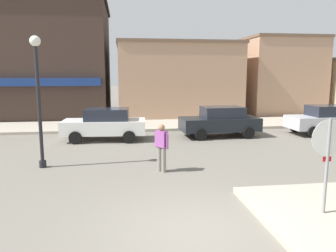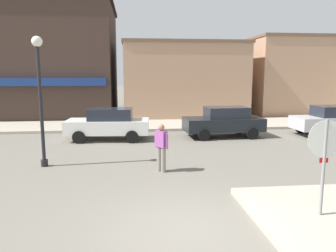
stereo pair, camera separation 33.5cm
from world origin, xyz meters
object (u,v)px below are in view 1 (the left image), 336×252
at_px(stop_sign, 328,154).
at_px(parked_car_second, 220,121).
at_px(pedestrian_crossing_near, 162,146).
at_px(lamp_post, 38,82).
at_px(parked_car_third, 326,119).
at_px(parked_car_nearest, 105,124).

bearing_deg(stop_sign, parked_car_second, 86.88).
bearing_deg(parked_car_second, pedestrian_crossing_near, -123.12).
xyz_separation_m(lamp_post, pedestrian_crossing_near, (4.06, -1.08, -2.09)).
relative_size(lamp_post, pedestrian_crossing_near, 2.82).
bearing_deg(parked_car_third, lamp_post, -161.72).
bearing_deg(stop_sign, lamp_post, 144.69).
relative_size(stop_sign, lamp_post, 0.51).
relative_size(stop_sign, parked_car_nearest, 0.56).
height_order(parked_car_nearest, parked_car_second, same).
bearing_deg(parked_car_third, stop_sign, -123.51).
distance_m(stop_sign, pedestrian_crossing_near, 5.21).
relative_size(parked_car_nearest, parked_car_third, 1.02).
distance_m(parked_car_second, pedestrian_crossing_near, 6.82).
xyz_separation_m(lamp_post, parked_car_nearest, (1.93, 4.52, -2.15)).
bearing_deg(parked_car_third, parked_car_second, 178.73).
bearing_deg(parked_car_second, parked_car_third, -1.27).
xyz_separation_m(lamp_post, parked_car_third, (13.65, 4.51, -2.15)).
height_order(stop_sign, parked_car_third, stop_sign).
bearing_deg(parked_car_nearest, lamp_post, -113.16).
relative_size(parked_car_nearest, pedestrian_crossing_near, 2.55).
distance_m(parked_car_nearest, parked_car_second, 5.86).
height_order(lamp_post, pedestrian_crossing_near, lamp_post).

